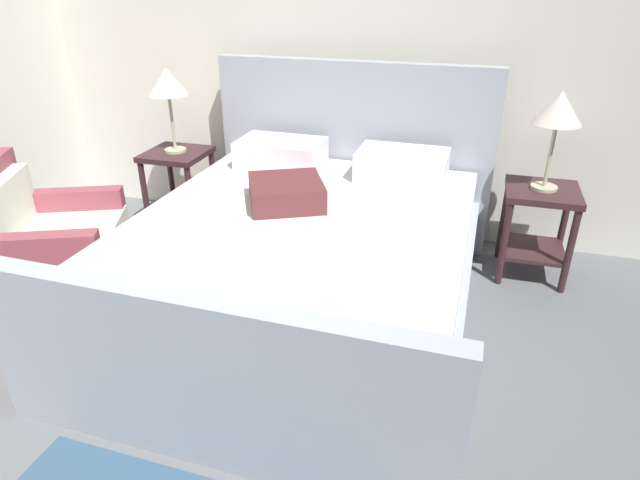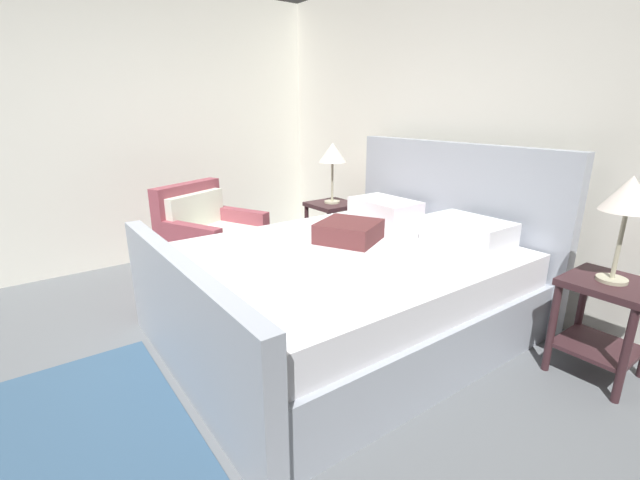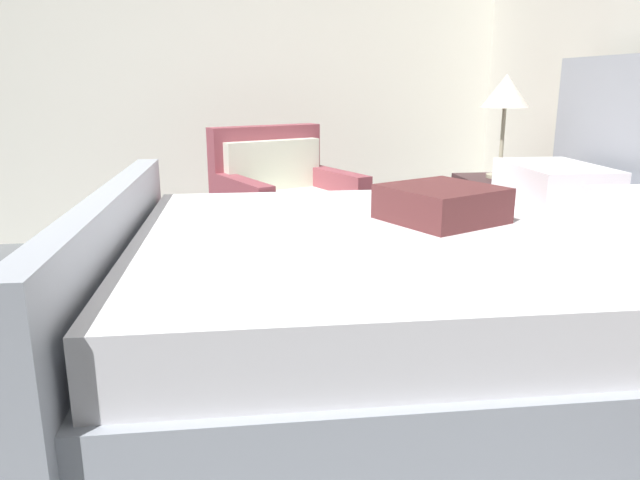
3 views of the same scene
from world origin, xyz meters
name	(u,v)px [view 1 (image 1 of 3)]	position (x,y,z in m)	size (l,w,h in m)	color
wall_back	(358,47)	(0.00, 2.79, 1.34)	(4.93, 0.12, 2.67)	white
bed	(305,257)	(0.02, 1.48, 0.35)	(1.98, 2.34, 1.28)	#A4ABB8
nightstand_right	(538,218)	(1.31, 2.31, 0.40)	(0.44, 0.44, 0.60)	#371F23
table_lamp_right	(559,111)	(1.31, 2.31, 1.08)	(0.28, 0.28, 0.60)	#B7B293
nightstand_left	(179,176)	(-1.27, 2.35, 0.40)	(0.44, 0.44, 0.60)	#371F23
table_lamp_left	(167,84)	(-1.27, 2.35, 1.09)	(0.28, 0.28, 0.61)	#B7B293
armchair	(50,258)	(-1.36, 1.06, 0.35)	(0.96, 0.95, 0.90)	#92424D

